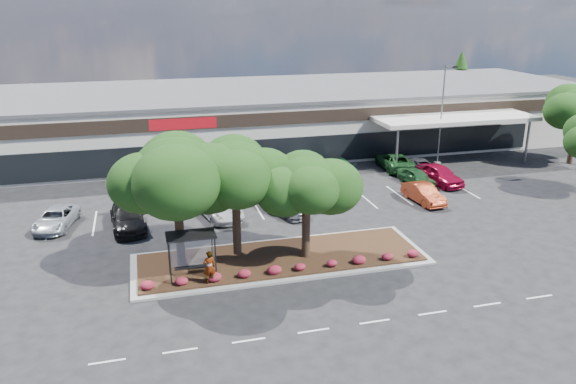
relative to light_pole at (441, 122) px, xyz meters
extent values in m
plane|color=black|center=(-18.05, -20.68, -4.28)|extent=(160.00, 160.00, 0.00)
cube|color=beige|center=(-18.05, 13.32, -1.28)|extent=(80.00, 20.00, 6.00)
cube|color=#49494B|center=(-18.05, 13.32, 1.82)|extent=(80.40, 20.40, 0.30)
cube|color=black|center=(-18.05, 3.27, 0.52)|extent=(80.00, 0.25, 1.20)
cube|color=black|center=(-18.05, 3.27, -2.68)|extent=(60.00, 0.18, 2.60)
cube|color=#AC0C15|center=(-24.05, 3.20, 0.52)|extent=(6.00, 0.12, 1.00)
cube|color=beige|center=(1.95, 0.82, 0.12)|extent=(16.00, 5.00, 0.40)
cylinder|color=slate|center=(-5.05, -1.18, -2.18)|extent=(0.24, 0.24, 4.20)
cylinder|color=slate|center=(8.95, -1.18, -2.18)|extent=(0.24, 0.24, 4.20)
cube|color=gray|center=(-20.05, -16.68, -4.21)|extent=(18.00, 6.00, 0.15)
cube|color=#402B17|center=(-20.05, -16.68, -4.08)|extent=(17.20, 5.20, 0.12)
cube|color=silver|center=(-30.05, -24.68, -4.27)|extent=(1.60, 0.12, 0.01)
cube|color=silver|center=(-26.85, -24.68, -4.27)|extent=(1.60, 0.12, 0.01)
cube|color=silver|center=(-23.65, -24.68, -4.27)|extent=(1.60, 0.12, 0.01)
cube|color=silver|center=(-20.45, -24.68, -4.27)|extent=(1.60, 0.12, 0.01)
cube|color=silver|center=(-17.25, -24.68, -4.27)|extent=(1.60, 0.12, 0.01)
cube|color=silver|center=(-14.05, -24.68, -4.27)|extent=(1.60, 0.12, 0.01)
cube|color=silver|center=(-10.85, -24.68, -4.27)|extent=(1.60, 0.12, 0.01)
cube|color=silver|center=(-7.65, -24.68, -4.27)|extent=(1.60, 0.12, 0.01)
cube|color=silver|center=(-34.55, -7.18, -4.27)|extent=(0.12, 5.00, 0.01)
cube|color=silver|center=(-31.55, -7.18, -4.27)|extent=(0.12, 5.00, 0.01)
cube|color=silver|center=(-28.55, -7.18, -4.27)|extent=(0.12, 5.00, 0.01)
cube|color=silver|center=(-25.55, -7.18, -4.27)|extent=(0.12, 5.00, 0.01)
cube|color=silver|center=(-22.55, -7.18, -4.27)|extent=(0.12, 5.00, 0.01)
cube|color=silver|center=(-19.55, -7.18, -4.27)|extent=(0.12, 5.00, 0.01)
cube|color=silver|center=(-16.55, -7.18, -4.27)|extent=(0.12, 5.00, 0.01)
cube|color=silver|center=(-13.55, -7.18, -4.27)|extent=(0.12, 5.00, 0.01)
cube|color=silver|center=(-10.55, -7.18, -4.27)|extent=(0.12, 5.00, 0.01)
cube|color=silver|center=(-7.55, -7.18, -4.27)|extent=(0.12, 5.00, 0.01)
cube|color=silver|center=(-4.55, -7.18, -4.27)|extent=(0.12, 5.00, 0.01)
cube|color=silver|center=(-1.55, -7.18, -4.27)|extent=(0.12, 5.00, 0.01)
cylinder|color=black|center=(-26.80, -17.23, -2.77)|extent=(0.08, 0.08, 2.50)
cylinder|color=black|center=(-24.30, -17.23, -2.77)|extent=(0.08, 0.08, 2.50)
cylinder|color=black|center=(-26.80, -18.53, -2.77)|extent=(0.08, 0.08, 2.50)
cylinder|color=black|center=(-24.30, -18.53, -2.77)|extent=(0.08, 0.08, 2.50)
cube|color=black|center=(-25.55, -17.88, -1.48)|extent=(2.75, 1.55, 0.10)
cube|color=silver|center=(-25.55, -17.23, -2.65)|extent=(2.30, 0.03, 2.00)
cube|color=black|center=(-25.55, -17.63, -3.57)|extent=(2.00, 0.35, 0.06)
cone|color=#173712|center=(15.95, 23.32, 0.22)|extent=(3.96, 3.96, 9.00)
imported|color=#594C47|center=(-24.72, -18.98, -3.05)|extent=(0.77, 0.56, 1.95)
cube|color=gray|center=(-0.10, -0.03, -4.08)|extent=(0.50, 0.50, 0.40)
cylinder|color=slate|center=(-0.10, -0.03, 0.75)|extent=(0.14, 0.14, 9.27)
cube|color=slate|center=(0.33, 0.09, 5.24)|extent=(0.93, 0.44, 0.14)
cube|color=black|center=(0.82, 0.21, 5.17)|extent=(0.51, 0.40, 0.18)
imported|color=#9BA1A7|center=(-34.07, -7.36, -3.60)|extent=(3.24, 5.23, 1.35)
imported|color=black|center=(-29.16, -8.76, -3.48)|extent=(2.72, 5.69, 1.60)
imported|color=silver|center=(-22.63, -8.37, -3.57)|extent=(3.51, 5.56, 1.43)
imported|color=slate|center=(-17.81, -8.93, -3.60)|extent=(3.53, 5.04, 1.35)
imported|color=silver|center=(-18.31, -7.07, -3.58)|extent=(1.75, 4.14, 1.40)
imported|color=#5A5960|center=(-15.12, -7.47, -3.55)|extent=(3.35, 4.62, 1.46)
imported|color=maroon|center=(-6.48, -9.26, -3.54)|extent=(1.95, 4.59, 1.47)
imported|color=#1B4721|center=(-4.83, -4.85, -3.59)|extent=(2.32, 4.26, 1.38)
imported|color=maroon|center=(-2.84, -5.29, -3.43)|extent=(2.82, 5.28, 1.71)
imported|color=silver|center=(-27.52, 1.09, -3.49)|extent=(1.74, 4.83, 1.58)
imported|color=black|center=(-21.12, 1.57, -3.49)|extent=(3.20, 4.97, 1.58)
imported|color=silver|center=(-18.13, -1.46, -3.57)|extent=(2.64, 4.43, 1.41)
imported|color=silver|center=(-13.41, -0.32, -3.49)|extent=(3.66, 6.06, 1.57)
imported|color=#164121|center=(-10.23, 0.46, -3.61)|extent=(2.39, 4.82, 1.35)
imported|color=#58595F|center=(-3.00, -1.37, -3.60)|extent=(2.30, 4.91, 1.36)
imported|color=#1E5023|center=(-4.62, 0.04, -3.51)|extent=(3.02, 5.74, 1.54)
camera|label=1|loc=(-27.74, -47.18, 10.83)|focal=35.00mm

